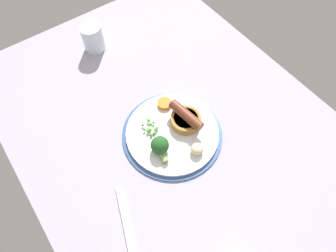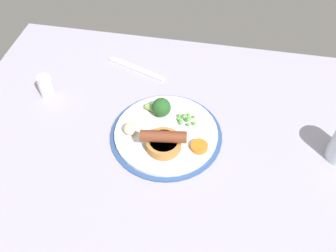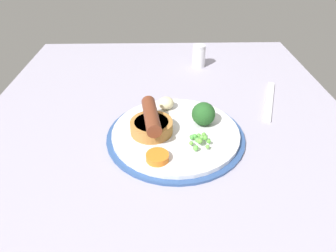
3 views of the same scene
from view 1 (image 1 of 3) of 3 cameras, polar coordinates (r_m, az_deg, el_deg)
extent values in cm
cube|color=#9E99AD|center=(83.16, 0.82, -0.44)|extent=(110.00, 80.00, 3.00)
cylinder|color=#2D4C84|center=(80.23, 0.80, -1.56)|extent=(26.83, 26.83, 0.50)
cylinder|color=silver|center=(79.84, 0.80, -1.40)|extent=(24.69, 24.69, 1.40)
cylinder|color=#AD7538|center=(79.84, 3.38, 1.12)|extent=(8.11, 8.11, 2.39)
cylinder|color=#472614|center=(78.95, 3.41, 1.52)|extent=(6.49, 6.49, 0.30)
cylinder|color=brown|center=(77.68, 3.47, 2.11)|extent=(10.64, 4.07, 2.71)
sphere|color=#5AAE3E|center=(78.51, -3.85, -0.87)|extent=(0.95, 0.95, 0.95)
sphere|color=#50AE47|center=(79.06, -2.17, -0.38)|extent=(0.94, 0.94, 0.94)
sphere|color=#55B446|center=(78.82, -2.39, -0.65)|extent=(0.91, 0.91, 0.91)
sphere|color=#65A94A|center=(78.58, -3.45, -0.67)|extent=(0.86, 0.86, 0.86)
sphere|color=#67B041|center=(79.11, -3.72, 0.39)|extent=(0.99, 0.99, 0.99)
sphere|color=#58B044|center=(78.86, -3.63, 0.09)|extent=(0.71, 0.71, 0.71)
sphere|color=#58AE3C|center=(78.94, -2.35, -0.66)|extent=(0.70, 0.70, 0.70)
sphere|color=#56AF35|center=(78.90, -4.51, -0.68)|extent=(0.76, 0.76, 0.76)
sphere|color=#50B647|center=(79.07, -3.40, 0.24)|extent=(0.77, 0.77, 0.77)
sphere|color=#5BAD47|center=(79.06, -3.36, 0.34)|extent=(0.98, 0.98, 0.98)
sphere|color=#60B947|center=(80.37, -3.71, 1.14)|extent=(0.99, 0.99, 0.99)
sphere|color=#5EA13F|center=(78.36, -3.35, -1.53)|extent=(0.86, 0.86, 0.86)
sphere|color=#65A642|center=(79.72, -4.83, 0.17)|extent=(0.74, 0.74, 0.74)
sphere|color=#63AB41|center=(79.91, -2.76, 0.68)|extent=(0.78, 0.78, 0.78)
sphere|color=#5BAD42|center=(78.62, -2.64, -1.41)|extent=(0.85, 0.85, 0.85)
sphere|color=#235623|center=(74.81, -1.57, -3.65)|extent=(4.65, 4.65, 4.65)
cylinder|color=#7A9E56|center=(75.00, -0.81, -5.98)|extent=(3.19, 2.34, 1.63)
ellipsoid|color=beige|center=(75.80, 5.63, -4.35)|extent=(4.03, 4.13, 2.64)
cylinder|color=orange|center=(83.43, -0.66, 4.32)|extent=(4.70, 4.70, 1.18)
cube|color=silver|center=(72.34, -7.89, -18.15)|extent=(17.47, 7.65, 0.60)
cylinder|color=silver|center=(99.69, -14.13, 15.94)|extent=(6.51, 6.51, 8.65)
camera|label=2|loc=(0.91, 43.68, 49.77)|focal=40.00mm
camera|label=3|loc=(0.89, -19.11, 33.90)|focal=32.00mm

